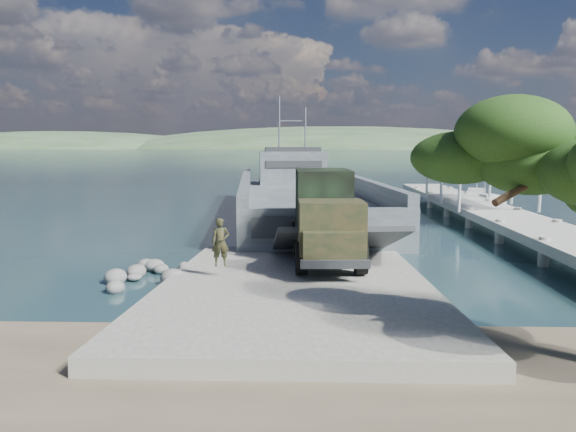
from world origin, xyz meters
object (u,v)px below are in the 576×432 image
object	(u,v)px
military_truck	(325,216)
landing_craft	(302,205)
sailboat_far	(476,197)
pier	(481,200)
sailboat_near	(485,202)
soldier	(221,252)

from	to	relation	value
military_truck	landing_craft	bearing A→B (deg)	90.83
military_truck	sailboat_far	size ratio (longest dim) A/B	1.14
pier	sailboat_near	world-z (taller)	sailboat_near
pier	soldier	world-z (taller)	pier
landing_craft	soldier	size ratio (longest dim) A/B	19.73
pier	landing_craft	xyz separation A→B (m)	(-12.96, 3.00, -0.70)
pier	sailboat_far	world-z (taller)	sailboat_far
soldier	military_truck	bearing A→B (deg)	26.13
pier	landing_craft	distance (m)	13.32
soldier	landing_craft	bearing A→B (deg)	69.44
sailboat_near	pier	bearing A→B (deg)	-118.78
landing_craft	soldier	world-z (taller)	landing_craft
landing_craft	soldier	distance (m)	22.38
pier	sailboat_near	bearing A→B (deg)	71.15
landing_craft	sailboat_far	size ratio (longest dim) A/B	4.92
soldier	sailboat_far	xyz separation A→B (m)	(20.23, 34.44, -1.04)
soldier	sailboat_near	world-z (taller)	sailboat_near
landing_craft	military_truck	bearing A→B (deg)	-91.94
sailboat_near	landing_craft	bearing A→B (deg)	-163.75
military_truck	sailboat_near	world-z (taller)	sailboat_near
soldier	sailboat_near	size ratio (longest dim) A/B	0.30
sailboat_near	sailboat_far	bearing A→B (deg)	74.32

